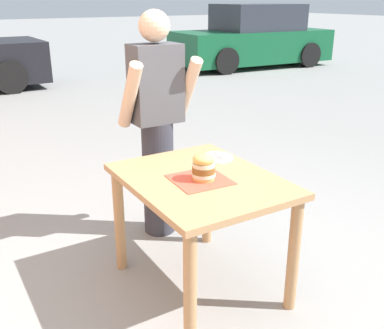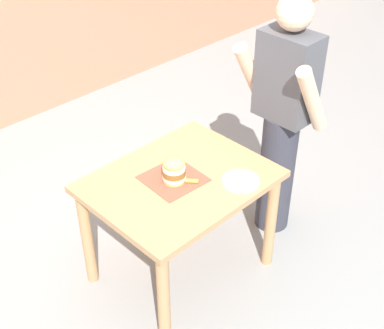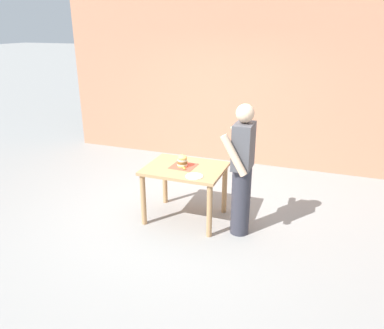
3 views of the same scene
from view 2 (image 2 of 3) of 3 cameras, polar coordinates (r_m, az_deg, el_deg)
name	(u,v)px [view 2 (image 2 of 3)]	position (r m, az deg, el deg)	size (l,w,h in m)	color
ground_plane	(181,270)	(3.62, -1.15, -11.16)	(80.00, 80.00, 0.00)	gray
patio_table	(180,196)	(3.19, -1.28, -3.38)	(0.82, 1.04, 0.76)	tan
serving_paper	(173,179)	(3.11, -2.01, -1.51)	(0.32, 0.32, 0.00)	#D64C38
sandwich	(174,169)	(3.04, -1.94, -0.52)	(0.14, 0.14, 0.20)	#E5B25B
pickle_spear	(192,181)	(3.07, -0.03, -1.76)	(0.02, 0.02, 0.08)	#8EA83D
side_plate_with_forks	(241,181)	(3.09, 5.22, -1.75)	(0.22, 0.22, 0.02)	white
diner_across_table	(282,118)	(3.49, 9.61, 4.87)	(0.55, 0.35, 1.69)	#33333D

